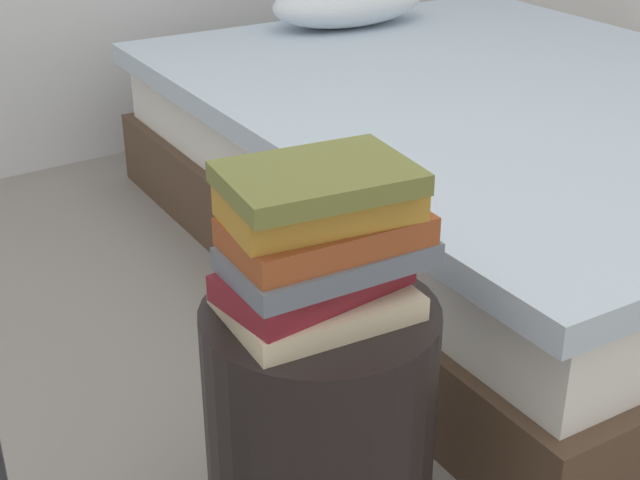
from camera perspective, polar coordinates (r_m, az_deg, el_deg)
The scene contains 8 objects.
bed at distance 2.60m, azimuth 11.15°, elevation 4.84°, with size 1.66×2.09×0.62m.
side_table at distance 1.50m, azimuth 0.00°, elevation -12.01°, with size 0.37×0.37×0.46m, color black.
book_cream at distance 1.36m, azimuth -0.35°, elevation -3.77°, with size 0.27×0.20×0.04m, color beige.
book_maroon at distance 1.34m, azimuth -0.47°, elevation -2.45°, with size 0.28×0.15×0.04m, color maroon.
book_slate at distance 1.32m, azimuth 0.50°, elevation -1.03°, with size 0.30×0.17×0.03m, color slate.
book_rust at distance 1.31m, azimuth 0.39°, elevation 0.56°, with size 0.29×0.16×0.04m, color #994723.
book_ochre at distance 1.29m, azimuth 0.22°, elevation 2.41°, with size 0.27×0.15×0.05m, color #B7842D.
book_olive at distance 1.26m, azimuth -0.13°, elevation 3.91°, with size 0.26×0.19×0.03m, color olive.
Camera 1 is at (-0.68, -0.97, 1.16)m, focal length 51.00 mm.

